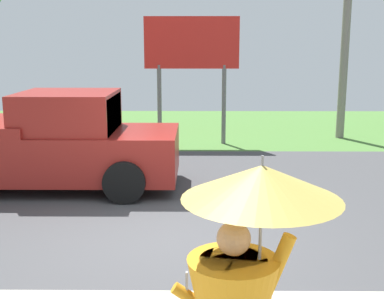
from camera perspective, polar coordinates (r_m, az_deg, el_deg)
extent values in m
cube|color=#424244|center=(9.54, -1.82, -5.52)|extent=(40.00, 8.00, 0.10)
cube|color=#487534|center=(17.34, -0.75, 2.42)|extent=(40.00, 8.00, 0.10)
sphere|color=tan|center=(3.28, 4.69, -9.91)|extent=(0.22, 0.22, 0.22)
cylinder|color=orange|center=(3.39, 9.48, -12.81)|extent=(0.24, 0.09, 0.45)
cylinder|color=orange|center=(3.48, 0.08, -16.43)|extent=(0.29, 0.08, 0.24)
cylinder|color=gray|center=(3.29, 7.66, -9.30)|extent=(0.02, 0.02, 0.75)
cone|color=gold|center=(3.18, 7.83, -3.66)|extent=(1.01, 1.01, 0.22)
cylinder|color=gray|center=(3.15, 7.89, -1.56)|extent=(0.02, 0.02, 0.10)
cube|color=#B7B7BC|center=(3.46, -0.60, -14.77)|extent=(0.02, 0.11, 0.16)
cube|color=maroon|center=(10.37, -16.18, -0.40)|extent=(5.20, 2.00, 0.90)
cube|color=maroon|center=(10.11, -13.71, 3.74)|extent=(1.80, 1.84, 0.90)
cube|color=#2D3842|center=(9.94, -8.94, 3.80)|extent=(0.10, 1.70, 0.77)
cylinder|color=black|center=(11.05, -6.14, -0.85)|extent=(0.76, 0.28, 0.76)
cylinder|color=black|center=(9.13, -7.57, -3.62)|extent=(0.76, 0.28, 0.76)
cylinder|color=gray|center=(15.74, 17.03, 15.42)|extent=(0.24, 0.24, 7.82)
cylinder|color=slate|center=(14.31, -3.66, 5.03)|extent=(0.12, 0.12, 2.20)
cylinder|color=slate|center=(14.29, 3.59, 5.02)|extent=(0.12, 0.12, 2.20)
cube|color=red|center=(14.17, -0.04, 11.88)|extent=(2.60, 0.10, 1.40)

